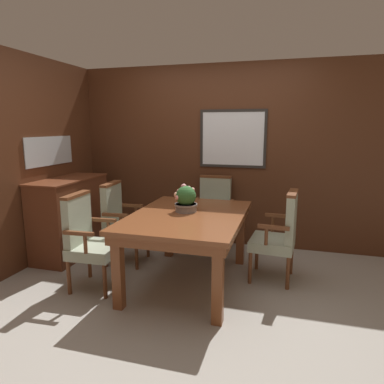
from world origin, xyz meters
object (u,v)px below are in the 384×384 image
(dining_table, at_px, (188,223))
(chair_left_near, at_px, (88,238))
(sideboard_cabinet, at_px, (70,217))
(chair_head_far, at_px, (214,210))
(potted_plant, at_px, (186,199))
(chair_left_far, at_px, (121,220))
(chair_right_far, at_px, (280,233))

(dining_table, distance_m, chair_left_near, 1.02)
(chair_left_near, height_order, sideboard_cabinet, sideboard_cabinet)
(chair_head_far, relative_size, sideboard_cabinet, 0.89)
(dining_table, bearing_deg, potted_plant, 118.76)
(chair_left_near, bearing_deg, dining_table, -72.39)
(chair_left_far, height_order, sideboard_cabinet, sideboard_cabinet)
(chair_head_far, bearing_deg, chair_left_far, -140.01)
(chair_left_far, height_order, chair_left_near, same)
(chair_left_far, distance_m, chair_right_far, 1.86)
(chair_left_near, height_order, chair_right_far, same)
(dining_table, height_order, chair_right_far, chair_right_far)
(chair_left_far, relative_size, chair_head_far, 1.00)
(potted_plant, relative_size, sideboard_cabinet, 0.27)
(dining_table, relative_size, potted_plant, 5.30)
(chair_left_far, height_order, chair_head_far, same)
(chair_head_far, xyz_separation_m, chair_right_far, (0.89, -0.80, 0.00))
(chair_head_far, xyz_separation_m, potted_plant, (-0.07, -1.05, 0.36))
(chair_head_far, xyz_separation_m, chair_left_near, (-0.97, -1.50, 0.00))
(chair_head_far, distance_m, chair_left_near, 1.78)
(sideboard_cabinet, bearing_deg, chair_left_far, -4.21)
(chair_left_far, bearing_deg, dining_table, -113.83)
(dining_table, relative_size, chair_head_far, 1.59)
(sideboard_cabinet, bearing_deg, potted_plant, -10.47)
(dining_table, height_order, sideboard_cabinet, sideboard_cabinet)
(chair_head_far, bearing_deg, chair_left_near, -122.44)
(chair_left_far, distance_m, chair_head_far, 1.25)
(dining_table, relative_size, chair_left_far, 1.59)
(chair_right_far, xyz_separation_m, sideboard_cabinet, (-2.60, 0.06, -0.03))
(sideboard_cabinet, bearing_deg, chair_right_far, -1.30)
(potted_plant, height_order, sideboard_cabinet, potted_plant)
(potted_plant, bearing_deg, chair_right_far, 14.19)
(chair_left_far, height_order, chair_right_far, same)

